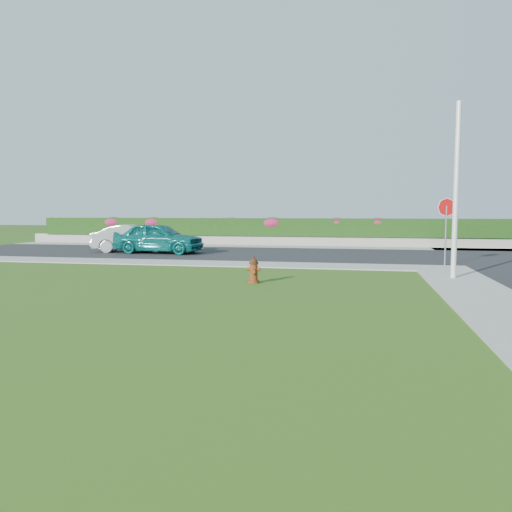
% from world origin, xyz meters
% --- Properties ---
extents(ground, '(120.00, 120.00, 0.00)m').
position_xyz_m(ground, '(0.00, 0.00, 0.00)').
color(ground, black).
rests_on(ground, ground).
extents(street_far, '(26.00, 8.00, 0.04)m').
position_xyz_m(street_far, '(-5.00, 14.00, 0.02)').
color(street_far, black).
rests_on(street_far, ground).
extents(sidewalk_far, '(24.00, 2.00, 0.04)m').
position_xyz_m(sidewalk_far, '(-6.00, 9.00, 0.02)').
color(sidewalk_far, gray).
rests_on(sidewalk_far, ground).
extents(curb_corner, '(2.00, 2.00, 0.04)m').
position_xyz_m(curb_corner, '(7.00, 9.00, 0.02)').
color(curb_corner, gray).
rests_on(curb_corner, ground).
extents(sidewalk_beyond, '(34.00, 2.00, 0.04)m').
position_xyz_m(sidewalk_beyond, '(-1.00, 19.00, 0.02)').
color(sidewalk_beyond, gray).
rests_on(sidewalk_beyond, ground).
extents(retaining_wall, '(34.00, 0.40, 0.60)m').
position_xyz_m(retaining_wall, '(-1.00, 20.50, 0.30)').
color(retaining_wall, gray).
rests_on(retaining_wall, ground).
extents(hedge, '(32.00, 0.90, 1.10)m').
position_xyz_m(hedge, '(-1.00, 20.60, 1.15)').
color(hedge, black).
rests_on(hedge, retaining_wall).
extents(fire_hydrant, '(0.40, 0.38, 0.79)m').
position_xyz_m(fire_hydrant, '(0.93, 4.03, 0.37)').
color(fire_hydrant, '#4E200C').
rests_on(fire_hydrant, ground).
extents(sedan_teal, '(4.59, 2.05, 1.53)m').
position_xyz_m(sedan_teal, '(-5.88, 13.13, 0.81)').
color(sedan_teal, '#0D6462').
rests_on(sedan_teal, street_far).
extents(sedan_silver, '(4.46, 2.35, 1.40)m').
position_xyz_m(sedan_silver, '(-7.36, 13.55, 0.74)').
color(sedan_silver, '#A7AAAE').
rests_on(sedan_silver, street_far).
extents(utility_pole, '(0.16, 0.16, 5.48)m').
position_xyz_m(utility_pole, '(6.90, 6.19, 2.74)').
color(utility_pole, silver).
rests_on(utility_pole, ground).
extents(stop_sign, '(0.70, 0.21, 2.65)m').
position_xyz_m(stop_sign, '(7.25, 10.00, 1.97)').
color(stop_sign, slate).
rests_on(stop_sign, ground).
extents(flower_clump_a, '(1.42, 0.91, 0.71)m').
position_xyz_m(flower_clump_a, '(-12.20, 20.50, 1.42)').
color(flower_clump_a, '#B61F4E').
rests_on(flower_clump_a, hedge).
extents(flower_clump_b, '(1.38, 0.89, 0.69)m').
position_xyz_m(flower_clump_b, '(-9.35, 20.50, 1.43)').
color(flower_clump_b, '#B61F4E').
rests_on(flower_clump_b, hedge).
extents(flower_clump_c, '(1.10, 0.71, 0.55)m').
position_xyz_m(flower_clump_c, '(-4.03, 20.50, 1.48)').
color(flower_clump_c, '#B61F4E').
rests_on(flower_clump_c, hedge).
extents(flower_clump_d, '(1.46, 0.94, 0.73)m').
position_xyz_m(flower_clump_d, '(-1.39, 20.50, 1.41)').
color(flower_clump_d, '#B61F4E').
rests_on(flower_clump_d, hedge).
extents(flower_clump_e, '(1.14, 0.73, 0.57)m').
position_xyz_m(flower_clump_e, '(2.62, 20.50, 1.47)').
color(flower_clump_e, '#B61F4E').
rests_on(flower_clump_e, hedge).
extents(flower_clump_f, '(1.18, 0.76, 0.59)m').
position_xyz_m(flower_clump_f, '(5.03, 20.50, 1.47)').
color(flower_clump_f, '#B61F4E').
rests_on(flower_clump_f, hedge).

